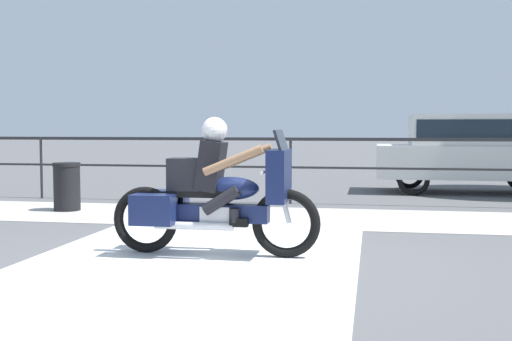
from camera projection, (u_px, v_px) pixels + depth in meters
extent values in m
plane|color=#565659|center=(229.00, 261.00, 6.98)|extent=(120.00, 120.00, 0.00)
cube|color=#B7B2A8|center=(276.00, 217.00, 10.32)|extent=(44.00, 2.40, 0.01)
cube|color=silver|center=(189.00, 263.00, 6.85)|extent=(3.59, 6.00, 0.01)
cube|color=#232326|center=(291.00, 139.00, 12.06)|extent=(36.00, 0.04, 0.06)
cube|color=#232326|center=(290.00, 167.00, 12.10)|extent=(36.00, 0.03, 0.04)
cylinder|color=#232326|center=(41.00, 168.00, 13.01)|extent=(0.05, 0.05, 1.25)
cylinder|color=#232326|center=(290.00, 171.00, 12.10)|extent=(0.05, 0.05, 1.25)
torus|color=black|center=(286.00, 223.00, 7.11)|extent=(0.77, 0.11, 0.77)
torus|color=black|center=(145.00, 220.00, 7.40)|extent=(0.77, 0.11, 0.77)
cube|color=#141E47|center=(214.00, 213.00, 7.24)|extent=(1.24, 0.22, 0.20)
cube|color=silver|center=(217.00, 217.00, 7.24)|extent=(0.34, 0.26, 0.26)
ellipsoid|color=#141E47|center=(231.00, 188.00, 7.19)|extent=(0.64, 0.30, 0.26)
cube|color=black|center=(200.00, 193.00, 7.26)|extent=(0.72, 0.28, 0.08)
cube|color=#141E47|center=(279.00, 176.00, 7.08)|extent=(0.20, 0.64, 0.58)
cube|color=#1E232B|center=(281.00, 140.00, 7.05)|extent=(0.10, 0.54, 0.24)
cylinder|color=silver|center=(267.00, 171.00, 7.10)|extent=(0.04, 0.70, 0.04)
cylinder|color=silver|center=(194.00, 226.00, 7.13)|extent=(0.90, 0.09, 0.09)
cube|color=#141E47|center=(153.00, 210.00, 7.12)|extent=(0.48, 0.28, 0.34)
cube|color=#141E47|center=(167.00, 204.00, 7.59)|extent=(0.48, 0.28, 0.34)
cylinder|color=silver|center=(283.00, 200.00, 7.09)|extent=(0.18, 0.06, 0.53)
cube|color=black|center=(211.00, 166.00, 7.21)|extent=(0.32, 0.36, 0.59)
sphere|color=#8C6647|center=(215.00, 132.00, 7.18)|extent=(0.23, 0.23, 0.23)
sphere|color=silver|center=(215.00, 130.00, 7.18)|extent=(0.29, 0.29, 0.29)
cylinder|color=black|center=(221.00, 200.00, 7.07)|extent=(0.44, 0.13, 0.34)
cylinder|color=black|center=(235.00, 216.00, 7.05)|extent=(0.11, 0.11, 0.15)
cube|color=black|center=(239.00, 222.00, 7.05)|extent=(0.20, 0.10, 0.09)
cylinder|color=black|center=(227.00, 197.00, 7.36)|extent=(0.44, 0.13, 0.34)
cylinder|color=black|center=(240.00, 212.00, 7.34)|extent=(0.11, 0.11, 0.15)
cube|color=black|center=(244.00, 219.00, 7.34)|extent=(0.20, 0.10, 0.09)
cylinder|color=#8C6647|center=(233.00, 160.00, 6.86)|extent=(0.67, 0.09, 0.34)
cylinder|color=#8C6647|center=(244.00, 158.00, 7.45)|extent=(0.67, 0.09, 0.34)
cube|color=black|center=(186.00, 174.00, 7.27)|extent=(0.37, 0.29, 0.37)
cube|color=silver|center=(470.00, 161.00, 14.05)|extent=(4.02, 1.72, 0.71)
cube|color=silver|center=(459.00, 130.00, 14.04)|extent=(2.09, 1.52, 0.68)
cube|color=#19232D|center=(508.00, 130.00, 13.86)|extent=(0.04, 1.35, 0.54)
cube|color=#19232D|center=(459.00, 130.00, 14.04)|extent=(1.92, 1.55, 0.44)
torus|color=black|center=(413.00, 180.00, 13.52)|extent=(0.68, 0.11, 0.68)
torus|color=black|center=(409.00, 174.00, 15.07)|extent=(0.68, 0.11, 0.68)
cylinder|color=black|center=(67.00, 189.00, 11.06)|extent=(0.45, 0.45, 0.78)
cylinder|color=black|center=(66.00, 164.00, 11.03)|extent=(0.47, 0.47, 0.06)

